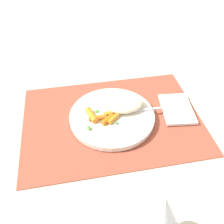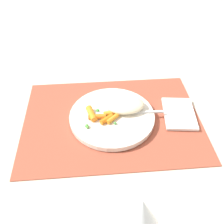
{
  "view_description": "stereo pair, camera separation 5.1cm",
  "coord_description": "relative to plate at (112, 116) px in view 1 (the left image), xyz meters",
  "views": [
    {
      "loc": [
        0.09,
        0.49,
        0.51
      ],
      "look_at": [
        0.0,
        0.0,
        0.03
      ],
      "focal_mm": 40.04,
      "sensor_mm": 36.0,
      "label": 1
    },
    {
      "loc": [
        0.04,
        0.5,
        0.51
      ],
      "look_at": [
        0.0,
        0.0,
        0.03
      ],
      "focal_mm": 40.04,
      "sensor_mm": 36.0,
      "label": 2
    }
  ],
  "objects": [
    {
      "name": "carrot_portion",
      "position": [
        0.03,
        0.01,
        0.01
      ],
      "size": [
        0.09,
        0.07,
        0.02
      ],
      "color": "orange",
      "rests_on": "plate"
    },
    {
      "name": "wine_glass",
      "position": [
        -0.02,
        0.34,
        0.11
      ],
      "size": [
        0.07,
        0.07,
        0.17
      ],
      "color": "silver",
      "rests_on": "ground_plane"
    },
    {
      "name": "pea_scatter",
      "position": [
        0.03,
        0.0,
        0.01
      ],
      "size": [
        0.08,
        0.08,
        0.01
      ],
      "color": "#589537",
      "rests_on": "plate"
    },
    {
      "name": "rice_mound",
      "position": [
        -0.04,
        -0.02,
        0.02
      ],
      "size": [
        0.11,
        0.07,
        0.03
      ],
      "primitive_type": "ellipsoid",
      "color": "beige",
      "rests_on": "plate"
    },
    {
      "name": "napkin",
      "position": [
        -0.19,
        0.0,
        -0.0
      ],
      "size": [
        0.1,
        0.14,
        0.01
      ],
      "primitive_type": "cube",
      "rotation": [
        0.0,
        0.0,
        -0.12
      ],
      "color": "white",
      "rests_on": "placemat"
    },
    {
      "name": "fork",
      "position": [
        -0.03,
        0.0,
        0.01
      ],
      "size": [
        0.2,
        0.02,
        0.01
      ],
      "color": "silver",
      "rests_on": "plate"
    },
    {
      "name": "ground_plane",
      "position": [
        0.0,
        0.0,
        -0.01
      ],
      "size": [
        2.4,
        2.4,
        0.0
      ],
      "primitive_type": "plane",
      "color": "beige"
    },
    {
      "name": "plate",
      "position": [
        0.0,
        0.0,
        0.0
      ],
      "size": [
        0.24,
        0.24,
        0.02
      ],
      "primitive_type": "cylinder",
      "color": "silver",
      "rests_on": "placemat"
    },
    {
      "name": "placemat",
      "position": [
        0.0,
        0.0,
        -0.01
      ],
      "size": [
        0.5,
        0.36,
        0.01
      ],
      "primitive_type": "cube",
      "color": "#9E4733",
      "rests_on": "ground_plane"
    }
  ]
}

